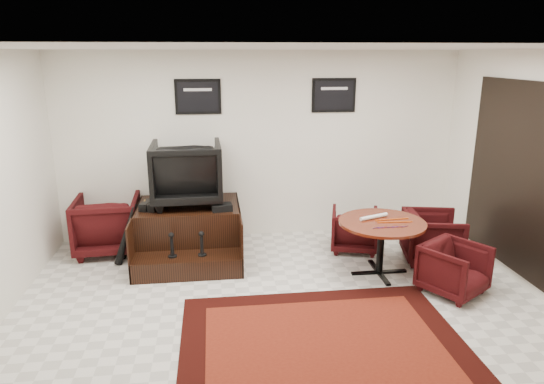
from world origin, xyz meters
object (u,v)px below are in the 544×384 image
(shine_podium, at_px, (189,233))
(armchair_side, at_px, (108,222))
(table_chair_window, at_px, (433,235))
(table_chair_back, at_px, (355,228))
(shine_chair, at_px, (187,170))
(meeting_table, at_px, (382,228))
(table_chair_corner, at_px, (454,267))

(shine_podium, distance_m, armchair_side, 1.20)
(armchair_side, distance_m, table_chair_window, 4.54)
(shine_podium, relative_size, table_chair_window, 1.94)
(armchair_side, distance_m, table_chair_back, 3.53)
(shine_chair, relative_size, table_chair_back, 1.45)
(armchair_side, xyz_separation_m, table_chair_back, (3.51, -0.37, -0.11))
(table_chair_back, bearing_deg, armchair_side, 9.41)
(meeting_table, height_order, table_chair_corner, meeting_table)
(armchair_side, bearing_deg, meeting_table, 158.82)
(armchair_side, xyz_separation_m, meeting_table, (3.61, -1.19, 0.18))
(meeting_table, relative_size, table_chair_window, 1.46)
(shine_podium, distance_m, table_chair_back, 2.36)
(shine_chair, xyz_separation_m, armchair_side, (-1.15, 0.15, -0.76))
(table_chair_corner, bearing_deg, armchair_side, 124.10)
(meeting_table, xyz_separation_m, table_chair_back, (-0.10, 0.82, -0.29))
(shine_podium, height_order, shine_chair, shine_chair)
(table_chair_window, relative_size, table_chair_corner, 1.12)
(shine_podium, height_order, table_chair_corner, shine_podium)
(meeting_table, bearing_deg, table_chair_corner, -41.45)
(shine_podium, bearing_deg, table_chair_window, -9.81)
(shine_chair, height_order, armchair_side, shine_chair)
(shine_podium, bearing_deg, shine_chair, 90.00)
(meeting_table, bearing_deg, shine_podium, 160.08)
(table_chair_window, bearing_deg, table_chair_corner, -178.00)
(shine_podium, xyz_separation_m, table_chair_window, (3.30, -0.57, 0.04))
(armchair_side, xyz_separation_m, table_chair_corner, (4.30, -1.80, -0.11))
(shine_chair, bearing_deg, armchair_side, -8.86)
(shine_chair, xyz_separation_m, table_chair_window, (3.30, -0.72, -0.84))
(shine_chair, distance_m, table_chair_window, 3.48)
(table_chair_back, relative_size, table_chair_window, 0.89)
(shine_chair, distance_m, armchair_side, 1.39)
(shine_chair, distance_m, meeting_table, 2.73)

